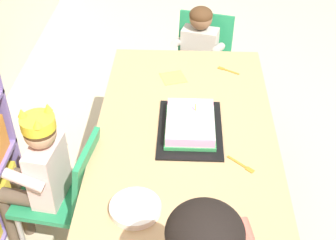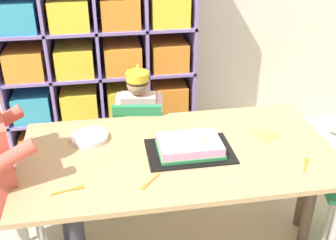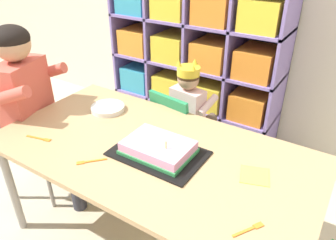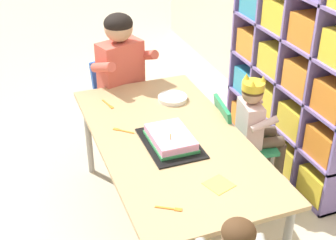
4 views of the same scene
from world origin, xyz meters
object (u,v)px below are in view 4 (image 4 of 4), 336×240
(adult_helper_seated, at_px, (126,74))
(fork_beside_plate_stack, at_px, (122,131))
(fork_at_table_front_edge, at_px, (108,105))
(child_with_crown, at_px, (256,122))
(activity_table, at_px, (171,146))
(classroom_chair_blue, at_px, (238,141))
(paper_plate_stack, at_px, (173,98))
(classroom_chair_adult_side, at_px, (119,97))
(fork_near_child_seat, at_px, (171,209))
(birthday_cake_on_tray, at_px, (171,139))

(adult_helper_seated, bearing_deg, fork_beside_plate_stack, -125.16)
(adult_helper_seated, xyz_separation_m, fork_at_table_front_edge, (0.28, -0.20, -0.06))
(child_with_crown, bearing_deg, fork_beside_plate_stack, 95.77)
(activity_table, bearing_deg, classroom_chair_blue, 105.97)
(activity_table, height_order, classroom_chair_blue, classroom_chair_blue)
(classroom_chair_blue, relative_size, fork_at_table_front_edge, 4.98)
(paper_plate_stack, xyz_separation_m, fork_at_table_front_edge, (-0.08, -0.40, -0.01))
(child_with_crown, height_order, adult_helper_seated, adult_helper_seated)
(classroom_chair_adult_side, relative_size, fork_beside_plate_stack, 6.72)
(classroom_chair_adult_side, xyz_separation_m, fork_near_child_seat, (1.45, -0.15, 0.16))
(classroom_chair_adult_side, bearing_deg, fork_beside_plate_stack, -120.08)
(fork_beside_plate_stack, relative_size, fork_near_child_seat, 0.94)
(classroom_chair_blue, bearing_deg, fork_near_child_seat, 142.61)
(fork_at_table_front_edge, bearing_deg, classroom_chair_adult_side, -37.20)
(classroom_chair_blue, bearing_deg, paper_plate_stack, 58.74)
(child_with_crown, height_order, fork_at_table_front_edge, child_with_crown)
(adult_helper_seated, bearing_deg, birthday_cake_on_tray, -106.23)
(fork_near_child_seat, bearing_deg, classroom_chair_blue, -104.14)
(fork_near_child_seat, bearing_deg, fork_at_table_front_edge, -57.44)
(classroom_chair_blue, bearing_deg, classroom_chair_adult_side, 46.20)
(birthday_cake_on_tray, xyz_separation_m, fork_at_table_front_edge, (-0.56, -0.21, -0.03))
(paper_plate_stack, relative_size, fork_near_child_seat, 1.65)
(classroom_chair_adult_side, height_order, fork_at_table_front_edge, classroom_chair_adult_side)
(fork_near_child_seat, bearing_deg, adult_helper_seated, -66.03)
(birthday_cake_on_tray, height_order, fork_beside_plate_stack, birthday_cake_on_tray)
(activity_table, distance_m, fork_at_table_front_edge, 0.56)
(classroom_chair_adult_side, height_order, adult_helper_seated, adult_helper_seated)
(adult_helper_seated, bearing_deg, activity_table, -104.74)
(birthday_cake_on_tray, bearing_deg, fork_near_child_seat, -20.85)
(classroom_chair_blue, xyz_separation_m, child_with_crown, (0.02, 0.11, 0.13))
(adult_helper_seated, xyz_separation_m, fork_beside_plate_stack, (0.61, -0.20, -0.06))
(classroom_chair_adult_side, relative_size, birthday_cake_on_tray, 1.74)
(classroom_chair_adult_side, bearing_deg, birthday_cake_on_tray, -104.30)
(activity_table, relative_size, child_with_crown, 1.81)
(activity_table, bearing_deg, classroom_chair_adult_side, -176.02)
(activity_table, distance_m, child_with_crown, 0.64)
(adult_helper_seated, distance_m, fork_at_table_front_edge, 0.35)
(fork_beside_plate_stack, bearing_deg, child_with_crown, 40.16)
(child_with_crown, xyz_separation_m, fork_near_child_seat, (0.69, -0.84, 0.09))
(activity_table, relative_size, classroom_chair_blue, 2.23)
(classroom_chair_blue, distance_m, paper_plate_stack, 0.50)
(fork_at_table_front_edge, bearing_deg, classroom_chair_blue, -129.93)
(classroom_chair_adult_side, bearing_deg, adult_helper_seated, -90.00)
(fork_beside_plate_stack, distance_m, fork_at_table_front_edge, 0.34)
(child_with_crown, relative_size, paper_plate_stack, 4.48)
(classroom_chair_blue, distance_m, child_with_crown, 0.17)
(child_with_crown, height_order, birthday_cake_on_tray, child_with_crown)
(paper_plate_stack, distance_m, fork_at_table_front_edge, 0.41)
(adult_helper_seated, relative_size, fork_near_child_seat, 9.55)
(paper_plate_stack, relative_size, fork_beside_plate_stack, 1.75)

